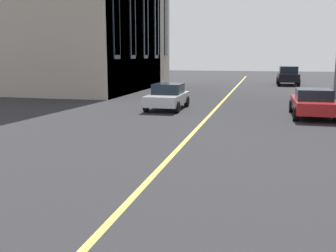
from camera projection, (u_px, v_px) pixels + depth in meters
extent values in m
cube|color=#D8C64C|center=(206.00, 119.00, 18.02)|extent=(80.00, 0.16, 0.01)
cube|color=black|center=(288.00, 77.00, 39.19)|extent=(4.70, 1.95, 0.80)
cube|color=#19232D|center=(288.00, 70.00, 39.06)|extent=(2.58, 1.72, 0.70)
cylinder|color=black|center=(278.00, 80.00, 40.96)|extent=(0.76, 0.27, 0.76)
cylinder|color=black|center=(296.00, 80.00, 40.52)|extent=(0.76, 0.27, 0.76)
cylinder|color=black|center=(279.00, 82.00, 38.00)|extent=(0.76, 0.27, 0.76)
cylinder|color=black|center=(299.00, 82.00, 37.56)|extent=(0.76, 0.27, 0.76)
cube|color=#B7BABF|center=(167.00, 99.00, 21.42)|extent=(3.90, 1.75, 0.55)
cube|color=#19232D|center=(168.00, 89.00, 21.51)|extent=(1.64, 1.54, 0.55)
cylinder|color=black|center=(177.00, 107.00, 20.04)|extent=(0.60, 0.21, 0.60)
cylinder|color=black|center=(146.00, 106.00, 20.44)|extent=(0.60, 0.21, 0.60)
cylinder|color=black|center=(187.00, 102.00, 22.50)|extent=(0.60, 0.21, 0.60)
cylinder|color=black|center=(159.00, 101.00, 22.90)|extent=(0.60, 0.21, 0.60)
cube|color=#B21E1E|center=(313.00, 105.00, 18.77)|extent=(4.40, 1.80, 0.55)
cube|color=#19232D|center=(314.00, 94.00, 18.46)|extent=(1.85, 1.58, 0.50)
cylinder|color=black|center=(292.00, 106.00, 20.41)|extent=(0.64, 0.22, 0.64)
cylinder|color=black|center=(327.00, 107.00, 20.00)|extent=(0.64, 0.22, 0.64)
cylinder|color=black|center=(296.00, 114.00, 17.63)|extent=(0.64, 0.22, 0.64)
cylinder|color=black|center=(336.00, 115.00, 17.22)|extent=(0.64, 0.22, 0.64)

